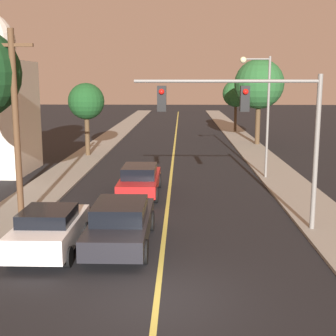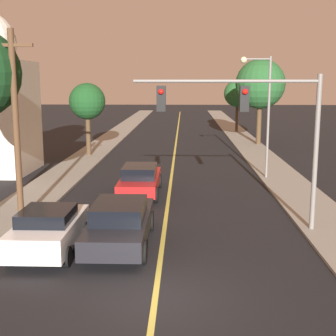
{
  "view_description": "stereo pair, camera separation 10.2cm",
  "coord_description": "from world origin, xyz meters",
  "px_view_note": "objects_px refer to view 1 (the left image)",
  "views": [
    {
      "loc": [
        0.61,
        -11.09,
        5.45
      ],
      "look_at": [
        0.0,
        9.62,
        1.6
      ],
      "focal_mm": 50.0,
      "sensor_mm": 36.0,
      "label": 1
    },
    {
      "loc": [
        0.71,
        -11.09,
        5.45
      ],
      "look_at": [
        0.0,
        9.62,
        1.6
      ],
      "focal_mm": 50.0,
      "sensor_mm": 36.0,
      "label": 2
    }
  ],
  "objects_px": {
    "car_outer_lane_front": "(50,229)",
    "streetlamp_right": "(261,100)",
    "traffic_signal_mast": "(254,117)",
    "tree_left_far": "(86,102)",
    "car_near_lane_front": "(121,223)",
    "tree_right_far": "(236,94)",
    "utility_pole_left": "(16,123)",
    "car_near_lane_second": "(140,179)",
    "tree_right_near": "(259,84)"
  },
  "relations": [
    {
      "from": "car_outer_lane_front",
      "to": "utility_pole_left",
      "type": "height_order",
      "value": "utility_pole_left"
    },
    {
      "from": "utility_pole_left",
      "to": "traffic_signal_mast",
      "type": "bearing_deg",
      "value": -4.68
    },
    {
      "from": "utility_pole_left",
      "to": "tree_right_far",
      "type": "height_order",
      "value": "utility_pole_left"
    },
    {
      "from": "car_outer_lane_front",
      "to": "utility_pole_left",
      "type": "xyz_separation_m",
      "value": [
        -2.01,
        3.11,
        3.12
      ]
    },
    {
      "from": "car_near_lane_front",
      "to": "tree_left_far",
      "type": "xyz_separation_m",
      "value": [
        -4.86,
        18.75,
        3.18
      ]
    },
    {
      "from": "tree_left_far",
      "to": "tree_right_near",
      "type": "distance_m",
      "value": 14.93
    },
    {
      "from": "traffic_signal_mast",
      "to": "streetlamp_right",
      "type": "xyz_separation_m",
      "value": [
        1.81,
        9.4,
        0.21
      ]
    },
    {
      "from": "tree_right_near",
      "to": "car_near_lane_front",
      "type": "bearing_deg",
      "value": -108.64
    },
    {
      "from": "car_near_lane_front",
      "to": "car_near_lane_second",
      "type": "xyz_separation_m",
      "value": [
        0.0,
        7.16,
        -0.03
      ]
    },
    {
      "from": "utility_pole_left",
      "to": "car_near_lane_front",
      "type": "bearing_deg",
      "value": -29.99
    },
    {
      "from": "streetlamp_right",
      "to": "tree_right_far",
      "type": "xyz_separation_m",
      "value": [
        1.3,
        23.51,
        -0.25
      ]
    },
    {
      "from": "car_near_lane_second",
      "to": "tree_right_near",
      "type": "bearing_deg",
      "value": 64.79
    },
    {
      "from": "utility_pole_left",
      "to": "car_outer_lane_front",
      "type": "bearing_deg",
      "value": -57.21
    },
    {
      "from": "car_near_lane_front",
      "to": "tree_right_near",
      "type": "height_order",
      "value": "tree_right_near"
    },
    {
      "from": "traffic_signal_mast",
      "to": "utility_pole_left",
      "type": "height_order",
      "value": "utility_pole_left"
    },
    {
      "from": "car_near_lane_front",
      "to": "tree_right_far",
      "type": "xyz_separation_m",
      "value": [
        7.68,
        34.63,
        3.36
      ]
    },
    {
      "from": "traffic_signal_mast",
      "to": "tree_right_near",
      "type": "height_order",
      "value": "tree_right_near"
    },
    {
      "from": "utility_pole_left",
      "to": "car_near_lane_second",
      "type": "bearing_deg",
      "value": 48.27
    },
    {
      "from": "car_outer_lane_front",
      "to": "streetlamp_right",
      "type": "height_order",
      "value": "streetlamp_right"
    },
    {
      "from": "car_outer_lane_front",
      "to": "tree_right_far",
      "type": "relative_size",
      "value": 0.72
    },
    {
      "from": "car_outer_lane_front",
      "to": "tree_right_near",
      "type": "bearing_deg",
      "value": 67.53
    },
    {
      "from": "car_near_lane_second",
      "to": "utility_pole_left",
      "type": "xyz_separation_m",
      "value": [
        -4.21,
        -4.73,
        3.12
      ]
    },
    {
      "from": "tree_right_near",
      "to": "utility_pole_left",
      "type": "bearing_deg",
      "value": -119.16
    },
    {
      "from": "car_near_lane_second",
      "to": "streetlamp_right",
      "type": "xyz_separation_m",
      "value": [
        6.37,
        3.96,
        3.65
      ]
    },
    {
      "from": "car_near_lane_front",
      "to": "tree_left_far",
      "type": "height_order",
      "value": "tree_left_far"
    },
    {
      "from": "tree_right_far",
      "to": "car_near_lane_second",
      "type": "bearing_deg",
      "value": -105.61
    },
    {
      "from": "car_outer_lane_front",
      "to": "tree_right_near",
      "type": "relative_size",
      "value": 0.55
    },
    {
      "from": "car_outer_lane_front",
      "to": "tree_left_far",
      "type": "height_order",
      "value": "tree_left_far"
    },
    {
      "from": "car_near_lane_second",
      "to": "tree_right_far",
      "type": "height_order",
      "value": "tree_right_far"
    },
    {
      "from": "tree_right_near",
      "to": "tree_right_far",
      "type": "bearing_deg",
      "value": 95.15
    },
    {
      "from": "streetlamp_right",
      "to": "utility_pole_left",
      "type": "bearing_deg",
      "value": -140.64
    },
    {
      "from": "traffic_signal_mast",
      "to": "tree_right_far",
      "type": "xyz_separation_m",
      "value": [
        3.12,
        32.92,
        -0.04
      ]
    },
    {
      "from": "car_near_lane_second",
      "to": "tree_right_near",
      "type": "relative_size",
      "value": 0.68
    },
    {
      "from": "car_near_lane_front",
      "to": "streetlamp_right",
      "type": "xyz_separation_m",
      "value": [
        6.37,
        11.12,
        3.61
      ]
    },
    {
      "from": "traffic_signal_mast",
      "to": "tree_right_near",
      "type": "distance_m",
      "value": 23.9
    },
    {
      "from": "car_outer_lane_front",
      "to": "car_near_lane_front",
      "type": "bearing_deg",
      "value": 17.13
    },
    {
      "from": "car_near_lane_front",
      "to": "tree_right_near",
      "type": "relative_size",
      "value": 0.71
    },
    {
      "from": "car_outer_lane_front",
      "to": "streetlamp_right",
      "type": "relative_size",
      "value": 0.6
    },
    {
      "from": "traffic_signal_mast",
      "to": "tree_left_far",
      "type": "distance_m",
      "value": 19.46
    },
    {
      "from": "car_near_lane_front",
      "to": "car_outer_lane_front",
      "type": "height_order",
      "value": "car_near_lane_front"
    },
    {
      "from": "traffic_signal_mast",
      "to": "tree_right_far",
      "type": "height_order",
      "value": "traffic_signal_mast"
    },
    {
      "from": "car_outer_lane_front",
      "to": "tree_right_far",
      "type": "distance_m",
      "value": 36.83
    },
    {
      "from": "streetlamp_right",
      "to": "tree_right_far",
      "type": "distance_m",
      "value": 23.55
    },
    {
      "from": "traffic_signal_mast",
      "to": "tree_left_far",
      "type": "height_order",
      "value": "traffic_signal_mast"
    },
    {
      "from": "traffic_signal_mast",
      "to": "streetlamp_right",
      "type": "relative_size",
      "value": 0.99
    },
    {
      "from": "tree_left_far",
      "to": "car_near_lane_front",
      "type": "bearing_deg",
      "value": -75.48
    },
    {
      "from": "tree_left_far",
      "to": "streetlamp_right",
      "type": "bearing_deg",
      "value": -34.19
    },
    {
      "from": "car_near_lane_front",
      "to": "streetlamp_right",
      "type": "bearing_deg",
      "value": 60.18
    },
    {
      "from": "car_near_lane_front",
      "to": "utility_pole_left",
      "type": "relative_size",
      "value": 0.71
    },
    {
      "from": "traffic_signal_mast",
      "to": "utility_pole_left",
      "type": "bearing_deg",
      "value": 175.32
    }
  ]
}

